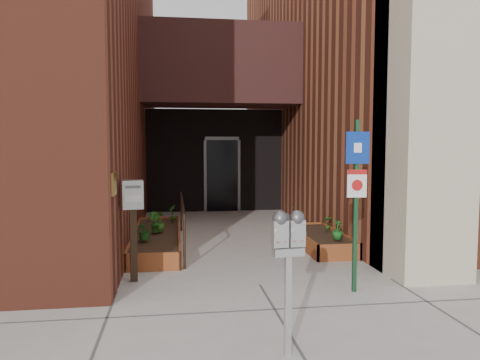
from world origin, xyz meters
name	(u,v)px	position (x,y,z in m)	size (l,w,h in m)	color
ground	(260,285)	(0.00, 0.00, 0.00)	(80.00, 80.00, 0.00)	#9E9991
architecture	(209,37)	(-0.18, 6.89, 4.98)	(20.00, 14.60, 10.00)	brown
planter_left	(157,240)	(-1.55, 2.70, 0.13)	(0.90, 3.60, 0.30)	brown
planter_right	(320,240)	(1.60, 2.20, 0.13)	(0.80, 2.20, 0.30)	brown
handrail	(182,209)	(-1.05, 2.65, 0.75)	(0.04, 3.34, 0.90)	black
parking_meter	(288,244)	(-0.14, -2.22, 1.09)	(0.32, 0.16, 1.41)	#ADADAF
sign_post	(356,187)	(1.22, -0.49, 1.44)	(0.32, 0.08, 2.34)	#153A1F
payment_dropbox	(133,209)	(-1.80, 0.44, 1.08)	(0.33, 0.27, 1.50)	black
shrub_left_a	(145,230)	(-1.73, 1.93, 0.48)	(0.33, 0.33, 0.37)	#1C5117
shrub_left_b	(154,222)	(-1.59, 2.64, 0.50)	(0.22, 0.22, 0.39)	#225D1A
shrub_left_c	(159,222)	(-1.50, 2.71, 0.49)	(0.22, 0.22, 0.39)	#275919
shrub_left_d	(172,213)	(-1.25, 3.92, 0.48)	(0.19, 0.19, 0.35)	#215217
shrub_right_a	(338,229)	(1.70, 1.51, 0.48)	(0.20, 0.20, 0.36)	#1B5F1E
shrub_right_b	(328,223)	(1.80, 2.36, 0.45)	(0.16, 0.16, 0.30)	#285618
shrub_right_c	(299,216)	(1.41, 3.10, 0.48)	(0.32, 0.32, 0.36)	#265217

